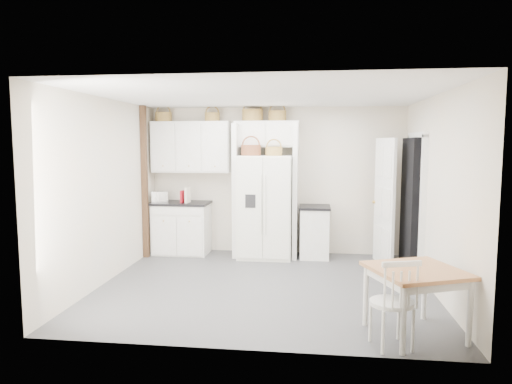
# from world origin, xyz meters

# --- Properties ---
(floor) EXTENTS (4.50, 4.50, 0.00)m
(floor) POSITION_xyz_m (0.00, 0.00, 0.00)
(floor) COLOR #4A4A4E
(floor) RESTS_ON ground
(ceiling) EXTENTS (4.50, 4.50, 0.00)m
(ceiling) POSITION_xyz_m (0.00, 0.00, 2.60)
(ceiling) COLOR white
(ceiling) RESTS_ON wall_back
(wall_back) EXTENTS (4.50, 0.00, 4.50)m
(wall_back) POSITION_xyz_m (0.00, 2.00, 1.30)
(wall_back) COLOR silver
(wall_back) RESTS_ON floor
(wall_left) EXTENTS (0.00, 4.00, 4.00)m
(wall_left) POSITION_xyz_m (-2.25, 0.00, 1.30)
(wall_left) COLOR silver
(wall_left) RESTS_ON floor
(wall_right) EXTENTS (0.00, 4.00, 4.00)m
(wall_right) POSITION_xyz_m (2.25, 0.00, 1.30)
(wall_right) COLOR silver
(wall_right) RESTS_ON floor
(refrigerator) EXTENTS (0.91, 0.73, 1.76)m
(refrigerator) POSITION_xyz_m (-0.15, 1.62, 0.88)
(refrigerator) COLOR white
(refrigerator) RESTS_ON floor
(base_cab_left) EXTENTS (0.96, 0.60, 0.89)m
(base_cab_left) POSITION_xyz_m (-1.66, 1.70, 0.44)
(base_cab_left) COLOR silver
(base_cab_left) RESTS_ON floor
(base_cab_right) EXTENTS (0.49, 0.58, 0.85)m
(base_cab_right) POSITION_xyz_m (0.70, 1.70, 0.43)
(base_cab_right) COLOR silver
(base_cab_right) RESTS_ON floor
(dining_table) EXTENTS (1.09, 1.09, 0.70)m
(dining_table) POSITION_xyz_m (1.70, -1.45, 0.35)
(dining_table) COLOR #AB7747
(dining_table) RESTS_ON floor
(windsor_chair) EXTENTS (0.52, 0.49, 0.88)m
(windsor_chair) POSITION_xyz_m (1.42, -1.75, 0.44)
(windsor_chair) COLOR silver
(windsor_chair) RESTS_ON floor
(counter_left) EXTENTS (1.00, 0.64, 0.04)m
(counter_left) POSITION_xyz_m (-1.66, 1.70, 0.91)
(counter_left) COLOR black
(counter_left) RESTS_ON base_cab_left
(counter_right) EXTENTS (0.52, 0.62, 0.04)m
(counter_right) POSITION_xyz_m (0.70, 1.70, 0.87)
(counter_right) COLOR black
(counter_right) RESTS_ON base_cab_right
(toaster) EXTENTS (0.31, 0.24, 0.19)m
(toaster) POSITION_xyz_m (-2.03, 1.63, 1.02)
(toaster) COLOR silver
(toaster) RESTS_ON counter_left
(cookbook_red) EXTENTS (0.05, 0.15, 0.21)m
(cookbook_red) POSITION_xyz_m (-1.62, 1.62, 1.03)
(cookbook_red) COLOR #B3111F
(cookbook_red) RESTS_ON counter_left
(cookbook_cream) EXTENTS (0.06, 0.18, 0.27)m
(cookbook_cream) POSITION_xyz_m (-1.52, 1.62, 1.06)
(cookbook_cream) COLOR #F5E8CC
(cookbook_cream) RESTS_ON counter_left
(basket_upper_a) EXTENTS (0.29, 0.29, 0.17)m
(basket_upper_a) POSITION_xyz_m (-2.00, 1.83, 2.43)
(basket_upper_a) COLOR brown
(basket_upper_a) RESTS_ON upper_cabinet
(basket_upper_c) EXTENTS (0.27, 0.27, 0.15)m
(basket_upper_c) POSITION_xyz_m (-1.12, 1.83, 2.43)
(basket_upper_c) COLOR brown
(basket_upper_c) RESTS_ON upper_cabinet
(basket_bridge_a) EXTENTS (0.36, 0.36, 0.20)m
(basket_bridge_a) POSITION_xyz_m (-0.40, 1.83, 2.45)
(basket_bridge_a) COLOR brown
(basket_bridge_a) RESTS_ON bridge_cabinet
(basket_bridge_b) EXTENTS (0.31, 0.31, 0.18)m
(basket_bridge_b) POSITION_xyz_m (0.03, 1.83, 2.44)
(basket_bridge_b) COLOR brown
(basket_bridge_b) RESTS_ON bridge_cabinet
(basket_fridge_a) EXTENTS (0.33, 0.33, 0.18)m
(basket_fridge_a) POSITION_xyz_m (-0.39, 1.52, 1.85)
(basket_fridge_a) COLOR #582714
(basket_fridge_a) RESTS_ON refrigerator
(basket_fridge_b) EXTENTS (0.28, 0.28, 0.15)m
(basket_fridge_b) POSITION_xyz_m (-0.00, 1.52, 1.84)
(basket_fridge_b) COLOR brown
(basket_fridge_b) RESTS_ON refrigerator
(upper_cabinet) EXTENTS (1.40, 0.34, 0.90)m
(upper_cabinet) POSITION_xyz_m (-1.50, 1.83, 1.90)
(upper_cabinet) COLOR silver
(upper_cabinet) RESTS_ON wall_back
(bridge_cabinet) EXTENTS (1.12, 0.34, 0.45)m
(bridge_cabinet) POSITION_xyz_m (-0.15, 1.83, 2.12)
(bridge_cabinet) COLOR silver
(bridge_cabinet) RESTS_ON wall_back
(fridge_panel_left) EXTENTS (0.08, 0.60, 2.30)m
(fridge_panel_left) POSITION_xyz_m (-0.66, 1.70, 1.15)
(fridge_panel_left) COLOR silver
(fridge_panel_left) RESTS_ON floor
(fridge_panel_right) EXTENTS (0.08, 0.60, 2.30)m
(fridge_panel_right) POSITION_xyz_m (0.36, 1.70, 1.15)
(fridge_panel_right) COLOR silver
(fridge_panel_right) RESTS_ON floor
(trim_post) EXTENTS (0.09, 0.09, 2.60)m
(trim_post) POSITION_xyz_m (-2.20, 1.35, 1.30)
(trim_post) COLOR black
(trim_post) RESTS_ON floor
(doorway_void) EXTENTS (0.18, 0.85, 2.05)m
(doorway_void) POSITION_xyz_m (2.16, 1.00, 1.02)
(doorway_void) COLOR black
(doorway_void) RESTS_ON floor
(door_slab) EXTENTS (0.21, 0.79, 2.05)m
(door_slab) POSITION_xyz_m (1.80, 1.33, 1.02)
(door_slab) COLOR white
(door_slab) RESTS_ON floor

